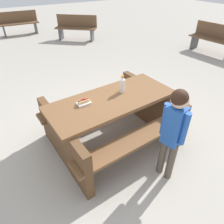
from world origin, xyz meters
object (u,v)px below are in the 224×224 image
Objects in this scene: picnic_table at (112,116)px; park_bench_far at (76,27)px; hotdog_tray at (84,102)px; park_bench_near at (214,38)px; soda_bottle at (122,85)px; child_in_coat at (174,126)px; park_bench_mid at (19,23)px.

picnic_table is 5.67m from park_bench_far.
park_bench_near is at bearing -161.30° from hotdog_tray.
soda_bottle is 0.20× the size of child_in_coat.
soda_bottle is 7.21m from park_bench_mid.
soda_bottle reaches higher than park_bench_far.
child_in_coat is at bearing 91.40° from park_bench_mid.
soda_bottle is 0.17× the size of park_bench_mid.
soda_bottle is 0.17× the size of park_bench_near.
park_bench_far is (-2.11, -5.33, -0.33)m from hotdog_tray.
hotdog_tray is 1.17m from child_in_coat.
picnic_table is at bearing 20.84° from park_bench_near.
hotdog_tray is (0.61, 0.02, -0.09)m from soda_bottle.
park_bench_mid is at bearing -48.26° from park_bench_far.
park_bench_near is (-4.79, -1.82, 0.00)m from picnic_table.
picnic_table is 0.49m from soda_bottle.
child_in_coat is at bearing 90.83° from soda_bottle.
hotdog_tray is at bearing 68.43° from park_bench_far.
park_bench_far is (-1.72, -5.40, 0.00)m from picnic_table.
park_bench_far is (-1.68, 1.88, 0.00)m from park_bench_mid.
hotdog_tray is at bearing -57.57° from child_in_coat.
hotdog_tray is at bearing -10.22° from picnic_table.
picnic_table is at bearing 21.75° from soda_bottle.
park_bench_far is at bearing -105.72° from soda_bottle.
park_bench_mid is (-0.43, -7.22, -0.33)m from hotdog_tray.
hotdog_tray is at bearing 86.61° from park_bench_mid.
child_in_coat reaches higher than park_bench_near.
soda_bottle reaches higher than picnic_table.
park_bench_near is (-5.18, -1.75, -0.33)m from hotdog_tray.
child_in_coat is (-0.24, 0.92, 0.36)m from picnic_table.
soda_bottle is (-0.22, -0.09, 0.42)m from picnic_table.
park_bench_mid is (4.76, -5.46, 0.00)m from park_bench_near.
soda_bottle is 1.01m from child_in_coat.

